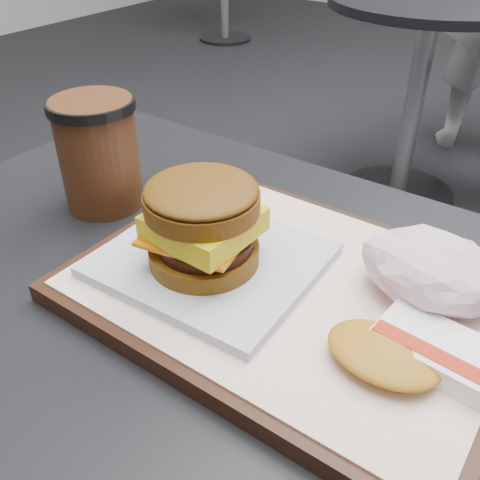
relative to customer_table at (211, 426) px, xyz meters
The scene contains 7 objects.
customer_table is the anchor object (origin of this frame).
serving_tray 0.21m from the customer_table, 36.83° to the left, with size 0.38×0.28×0.02m.
breakfast_sandwich 0.25m from the customer_table, 121.23° to the left, with size 0.20×0.18×0.09m.
hash_brown 0.28m from the customer_table, ahead, with size 0.12×0.09×0.02m.
crumpled_wrapper 0.30m from the customer_table, 30.90° to the left, with size 0.12×0.09×0.05m, color silver, non-canonical shape.
coffee_cup 0.33m from the customer_table, 161.49° to the left, with size 0.09×0.09×0.13m.
neighbor_table 1.69m from the customer_table, 101.98° to the left, with size 0.70×0.70×0.75m.
Camera 1 is at (0.24, -0.28, 1.09)m, focal length 40.00 mm.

